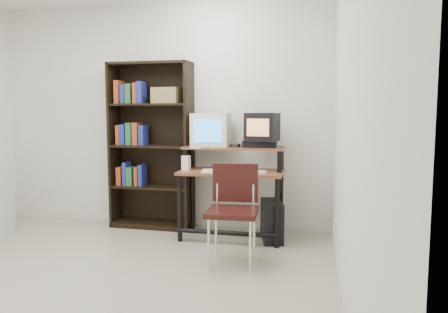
% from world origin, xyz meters
% --- Properties ---
extents(floor, '(4.00, 4.00, 0.01)m').
position_xyz_m(floor, '(0.00, 0.00, -0.01)').
color(floor, '#BDB59C').
rests_on(floor, ground).
extents(back_wall, '(4.00, 0.01, 2.60)m').
position_xyz_m(back_wall, '(0.00, 2.00, 1.30)').
color(back_wall, white).
rests_on(back_wall, floor).
extents(right_wall, '(0.01, 4.00, 2.60)m').
position_xyz_m(right_wall, '(2.00, 0.00, 1.30)').
color(right_wall, white).
rests_on(right_wall, floor).
extents(computer_desk, '(1.11, 0.57, 0.98)m').
position_xyz_m(computer_desk, '(0.93, 1.58, 0.68)').
color(computer_desk, brown).
rests_on(computer_desk, floor).
extents(crt_monitor, '(0.41, 0.42, 0.37)m').
position_xyz_m(crt_monitor, '(0.68, 1.71, 1.16)').
color(crt_monitor, white).
rests_on(crt_monitor, computer_desk).
extents(vcr, '(0.37, 0.27, 0.08)m').
position_xyz_m(vcr, '(1.22, 1.70, 1.01)').
color(vcr, black).
rests_on(vcr, computer_desk).
extents(crt_tv, '(0.37, 0.37, 0.30)m').
position_xyz_m(crt_tv, '(1.24, 1.67, 1.20)').
color(crt_tv, black).
rests_on(crt_tv, vcr).
extents(cd_spindle, '(0.13, 0.13, 0.05)m').
position_xyz_m(cd_spindle, '(0.96, 1.62, 0.99)').
color(cd_spindle, '#26262B').
rests_on(cd_spindle, computer_desk).
extents(keyboard, '(0.49, 0.27, 0.03)m').
position_xyz_m(keyboard, '(0.88, 1.45, 0.74)').
color(keyboard, white).
rests_on(keyboard, computer_desk).
extents(mousepad, '(0.26, 0.23, 0.01)m').
position_xyz_m(mousepad, '(1.25, 1.47, 0.72)').
color(mousepad, black).
rests_on(mousepad, computer_desk).
extents(mouse, '(0.11, 0.07, 0.03)m').
position_xyz_m(mouse, '(1.26, 1.47, 0.74)').
color(mouse, white).
rests_on(mouse, mousepad).
extents(desk_speaker, '(0.09, 0.08, 0.17)m').
position_xyz_m(desk_speaker, '(0.44, 1.53, 0.80)').
color(desk_speaker, white).
rests_on(desk_speaker, computer_desk).
extents(pc_tower, '(0.29, 0.48, 0.42)m').
position_xyz_m(pc_tower, '(1.37, 1.56, 0.21)').
color(pc_tower, black).
rests_on(pc_tower, floor).
extents(school_chair, '(0.46, 0.46, 0.89)m').
position_xyz_m(school_chair, '(1.08, 0.85, 0.55)').
color(school_chair, black).
rests_on(school_chair, floor).
extents(bookshelf, '(0.97, 0.36, 1.92)m').
position_xyz_m(bookshelf, '(-0.07, 1.86, 0.98)').
color(bookshelf, black).
rests_on(bookshelf, floor).
extents(wall_outlet, '(0.02, 0.08, 0.12)m').
position_xyz_m(wall_outlet, '(1.99, 1.15, 0.30)').
color(wall_outlet, beige).
rests_on(wall_outlet, right_wall).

